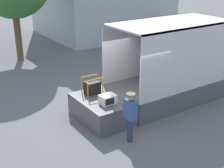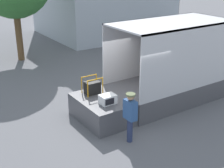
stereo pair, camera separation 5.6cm
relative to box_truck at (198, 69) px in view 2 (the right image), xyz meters
name	(u,v)px [view 2 (the right image)]	position (x,y,z in m)	size (l,w,h in m)	color
ground_plane	(120,114)	(-4.08, 0.00, -0.97)	(160.00, 160.00, 0.00)	slate
box_truck	(198,69)	(0.00, 0.00, 0.00)	(6.91, 2.32, 3.17)	#B2B2B7
tailgate_deck	(102,109)	(-4.85, 0.00, -0.57)	(1.54, 2.20, 0.81)	#4C4C51
microwave	(108,99)	(-4.88, -0.45, -0.01)	(0.53, 0.41, 0.31)	white
portable_generator	(93,87)	(-4.86, 0.59, 0.07)	(0.65, 0.47, 0.62)	black
worker_person	(130,113)	(-4.89, -1.71, 0.02)	(0.29, 0.44, 1.62)	navy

